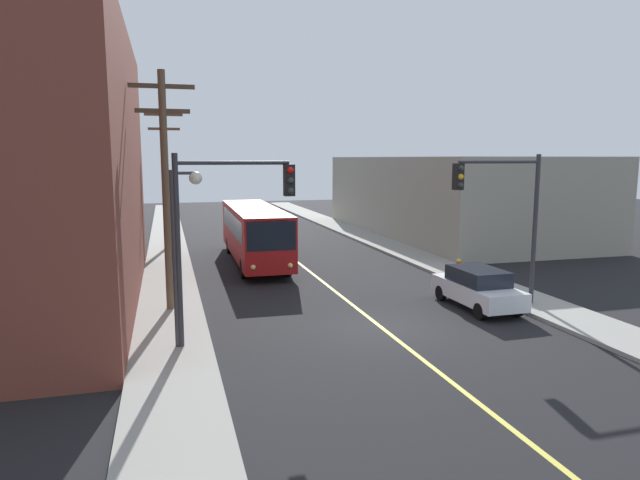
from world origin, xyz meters
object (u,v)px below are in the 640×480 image
city_bus (254,231)px  traffic_signal_left_corner (228,213)px  utility_pole_mid (166,170)px  street_lamp_left (181,232)px  fire_hydrant (459,267)px  traffic_signal_right_corner (503,202)px  parked_car_white (478,288)px  utility_pole_near (165,180)px

city_bus → traffic_signal_left_corner: 14.83m
utility_pole_mid → traffic_signal_left_corner: size_ratio=1.54×
city_bus → street_lamp_left: street_lamp_left is taller
traffic_signal_left_corner → fire_hydrant: traffic_signal_left_corner is taller
utility_pole_mid → traffic_signal_right_corner: bearing=-56.4°
parked_car_white → utility_pole_near: (-11.94, 2.65, 4.33)m
fire_hydrant → utility_pole_near: bearing=-169.4°
traffic_signal_left_corner → traffic_signal_right_corner: (10.82, 1.65, 0.00)m
city_bus → utility_pole_near: 11.27m
parked_car_white → street_lamp_left: street_lamp_left is taller
city_bus → fire_hydrant: (9.26, -6.98, -1.23)m
city_bus → traffic_signal_left_corner: (-3.00, -14.31, 2.49)m
parked_car_white → utility_pole_mid: size_ratio=0.48×
city_bus → traffic_signal_left_corner: size_ratio=2.03×
utility_pole_near → utility_pole_mid: bearing=89.8°
utility_pole_near → traffic_signal_left_corner: utility_pole_near is taller
traffic_signal_right_corner → fire_hydrant: 6.94m
city_bus → fire_hydrant: size_ratio=14.52×
traffic_signal_right_corner → city_bus: bearing=121.7°
city_bus → fire_hydrant: bearing=-37.0°
parked_car_white → traffic_signal_right_corner: traffic_signal_right_corner is taller
city_bus → utility_pole_mid: (-4.77, 6.31, 3.42)m
traffic_signal_left_corner → street_lamp_left: size_ratio=1.09×
parked_car_white → utility_pole_mid: (-11.89, 18.58, 4.40)m
utility_pole_mid → traffic_signal_right_corner: (12.60, -18.97, -0.94)m
city_bus → utility_pole_mid: size_ratio=1.32×
traffic_signal_right_corner → street_lamp_left: (-12.24, -1.62, -0.56)m
utility_pole_near → traffic_signal_left_corner: bearing=-68.7°
city_bus → traffic_signal_right_corner: (7.82, -12.66, 2.49)m
traffic_signal_left_corner → traffic_signal_right_corner: same height
traffic_signal_right_corner → street_lamp_left: traffic_signal_right_corner is taller
street_lamp_left → city_bus: bearing=72.8°
parked_car_white → traffic_signal_right_corner: (0.70, -0.39, 3.46)m
street_lamp_left → fire_hydrant: street_lamp_left is taller
traffic_signal_left_corner → utility_pole_near: bearing=111.3°
parked_car_white → utility_pole_mid: bearing=122.6°
parked_car_white → street_lamp_left: bearing=-170.2°
parked_car_white → traffic_signal_left_corner: size_ratio=0.74×
utility_pole_mid → fire_hydrant: 19.88m
street_lamp_left → fire_hydrant: size_ratio=6.55×
parked_car_white → utility_pole_mid: utility_pole_mid is taller
utility_pole_near → traffic_signal_right_corner: bearing=-13.5°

